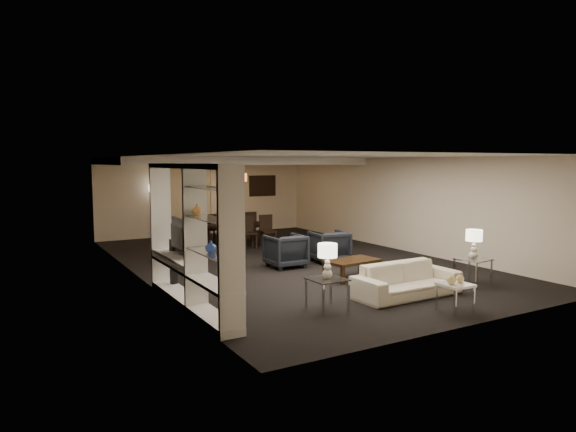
# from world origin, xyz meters

# --- Properties ---
(floor) EXTENTS (11.00, 11.00, 0.00)m
(floor) POSITION_xyz_m (0.00, 0.00, 0.00)
(floor) COLOR black
(floor) RESTS_ON ground
(ceiling) EXTENTS (7.00, 11.00, 0.02)m
(ceiling) POSITION_xyz_m (0.00, 0.00, 2.50)
(ceiling) COLOR silver
(ceiling) RESTS_ON ground
(wall_back) EXTENTS (7.00, 0.02, 2.50)m
(wall_back) POSITION_xyz_m (0.00, 5.50, 1.25)
(wall_back) COLOR beige
(wall_back) RESTS_ON ground
(wall_front) EXTENTS (7.00, 0.02, 2.50)m
(wall_front) POSITION_xyz_m (0.00, -5.50, 1.25)
(wall_front) COLOR beige
(wall_front) RESTS_ON ground
(wall_left) EXTENTS (0.02, 11.00, 2.50)m
(wall_left) POSITION_xyz_m (-3.50, 0.00, 1.25)
(wall_left) COLOR beige
(wall_left) RESTS_ON ground
(wall_right) EXTENTS (0.02, 11.00, 2.50)m
(wall_right) POSITION_xyz_m (3.50, 0.00, 1.25)
(wall_right) COLOR beige
(wall_right) RESTS_ON ground
(ceiling_soffit) EXTENTS (7.00, 4.00, 0.20)m
(ceiling_soffit) POSITION_xyz_m (0.00, 3.50, 2.40)
(ceiling_soffit) COLOR silver
(ceiling_soffit) RESTS_ON ceiling
(curtains) EXTENTS (1.50, 0.12, 2.40)m
(curtains) POSITION_xyz_m (-0.90, 5.42, 1.20)
(curtains) COLOR beige
(curtains) RESTS_ON wall_back
(door) EXTENTS (0.90, 0.05, 2.10)m
(door) POSITION_xyz_m (0.70, 5.47, 1.05)
(door) COLOR silver
(door) RESTS_ON wall_back
(painting) EXTENTS (0.95, 0.04, 0.65)m
(painting) POSITION_xyz_m (2.10, 5.46, 1.55)
(painting) COLOR #142D38
(painting) RESTS_ON wall_back
(media_unit) EXTENTS (0.38, 3.40, 2.35)m
(media_unit) POSITION_xyz_m (-3.31, -2.60, 1.18)
(media_unit) COLOR white
(media_unit) RESTS_ON wall_left
(pendant_light) EXTENTS (0.52, 0.52, 0.24)m
(pendant_light) POSITION_xyz_m (0.30, 3.50, 1.92)
(pendant_light) COLOR #D8591E
(pendant_light) RESTS_ON ceiling_soffit
(sofa) EXTENTS (2.02, 0.82, 0.58)m
(sofa) POSITION_xyz_m (0.25, -3.80, 0.29)
(sofa) COLOR beige
(sofa) RESTS_ON floor
(coffee_table) EXTENTS (1.16, 0.75, 0.39)m
(coffee_table) POSITION_xyz_m (0.25, -2.20, 0.20)
(coffee_table) COLOR black
(coffee_table) RESTS_ON floor
(armchair_left) EXTENTS (0.80, 0.83, 0.74)m
(armchair_left) POSITION_xyz_m (-0.35, -0.50, 0.37)
(armchair_left) COLOR black
(armchair_left) RESTS_ON floor
(armchair_right) EXTENTS (0.89, 0.91, 0.74)m
(armchair_right) POSITION_xyz_m (0.85, -0.50, 0.37)
(armchair_right) COLOR black
(armchair_right) RESTS_ON floor
(side_table_left) EXTENTS (0.56, 0.56, 0.51)m
(side_table_left) POSITION_xyz_m (-1.45, -3.80, 0.26)
(side_table_left) COLOR silver
(side_table_left) RESTS_ON floor
(side_table_right) EXTENTS (0.61, 0.61, 0.51)m
(side_table_right) POSITION_xyz_m (1.95, -3.80, 0.26)
(side_table_right) COLOR silver
(side_table_right) RESTS_ON floor
(table_lamp_left) EXTENTS (0.34, 0.34, 0.57)m
(table_lamp_left) POSITION_xyz_m (-1.45, -3.80, 0.80)
(table_lamp_left) COLOR beige
(table_lamp_left) RESTS_ON side_table_left
(table_lamp_right) EXTENTS (0.33, 0.33, 0.57)m
(table_lamp_right) POSITION_xyz_m (1.95, -3.80, 0.80)
(table_lamp_right) COLOR beige
(table_lamp_right) RESTS_ON side_table_right
(marble_table) EXTENTS (0.47, 0.47, 0.46)m
(marble_table) POSITION_xyz_m (0.25, -4.90, 0.23)
(marble_table) COLOR white
(marble_table) RESTS_ON floor
(gold_gourd_a) EXTENTS (0.15, 0.15, 0.15)m
(gold_gourd_a) POSITION_xyz_m (0.15, -4.90, 0.53)
(gold_gourd_a) COLOR #D4BF70
(gold_gourd_a) RESTS_ON marble_table
(gold_gourd_b) EXTENTS (0.13, 0.13, 0.13)m
(gold_gourd_b) POSITION_xyz_m (0.35, -4.90, 0.52)
(gold_gourd_b) COLOR #DDB775
(gold_gourd_b) RESTS_ON marble_table
(television) EXTENTS (1.09, 0.14, 0.63)m
(television) POSITION_xyz_m (-3.28, -1.78, 1.06)
(television) COLOR black
(television) RESTS_ON media_unit
(vase_blue) EXTENTS (0.17, 0.17, 0.17)m
(vase_blue) POSITION_xyz_m (-3.31, -3.51, 1.15)
(vase_blue) COLOR #2741A9
(vase_blue) RESTS_ON media_unit
(vase_amber) EXTENTS (0.16, 0.16, 0.17)m
(vase_amber) POSITION_xyz_m (-3.31, -2.95, 1.64)
(vase_amber) COLOR gold
(vase_amber) RESTS_ON media_unit
(floor_speaker) EXTENTS (0.13, 0.13, 0.96)m
(floor_speaker) POSITION_xyz_m (-3.20, -1.32, 0.48)
(floor_speaker) COLOR black
(floor_speaker) RESTS_ON floor
(dining_table) EXTENTS (1.78, 1.12, 0.60)m
(dining_table) POSITION_xyz_m (0.03, 2.89, 0.30)
(dining_table) COLOR black
(dining_table) RESTS_ON floor
(chair_nl) EXTENTS (0.43, 0.43, 0.88)m
(chair_nl) POSITION_xyz_m (-0.57, 2.24, 0.44)
(chair_nl) COLOR black
(chair_nl) RESTS_ON floor
(chair_nm) EXTENTS (0.45, 0.45, 0.88)m
(chair_nm) POSITION_xyz_m (0.03, 2.24, 0.44)
(chair_nm) COLOR black
(chair_nm) RESTS_ON floor
(chair_nr) EXTENTS (0.45, 0.45, 0.88)m
(chair_nr) POSITION_xyz_m (0.63, 2.24, 0.44)
(chair_nr) COLOR black
(chair_nr) RESTS_ON floor
(chair_fl) EXTENTS (0.42, 0.42, 0.88)m
(chair_fl) POSITION_xyz_m (-0.57, 3.54, 0.44)
(chair_fl) COLOR black
(chair_fl) RESTS_ON floor
(chair_fm) EXTENTS (0.45, 0.45, 0.88)m
(chair_fm) POSITION_xyz_m (0.03, 3.54, 0.44)
(chair_fm) COLOR black
(chair_fm) RESTS_ON floor
(chair_fr) EXTENTS (0.44, 0.44, 0.88)m
(chair_fr) POSITION_xyz_m (0.63, 3.54, 0.44)
(chair_fr) COLOR black
(chair_fr) RESTS_ON floor
(floor_lamp) EXTENTS (0.25, 0.25, 1.70)m
(floor_lamp) POSITION_xyz_m (-1.79, 5.20, 0.85)
(floor_lamp) COLOR black
(floor_lamp) RESTS_ON floor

